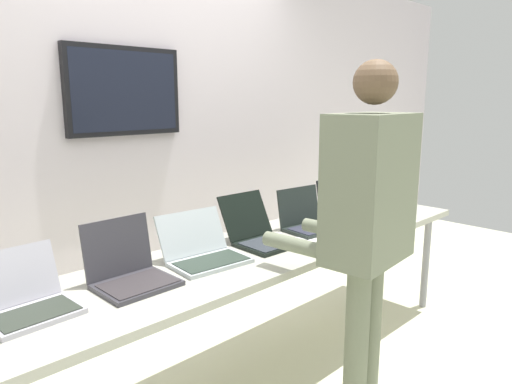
{
  "coord_description": "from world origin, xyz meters",
  "views": [
    {
      "loc": [
        -1.79,
        -1.71,
        1.55
      ],
      "look_at": [
        0.04,
        0.15,
        1.02
      ],
      "focal_mm": 32.69,
      "sensor_mm": 36.0,
      "label": 1
    }
  ],
  "objects_px": {
    "laptop_station_2": "(203,251)",
    "laptop_station_3": "(260,233)",
    "laptop_station_0": "(28,299)",
    "laptop_station_1": "(129,270)",
    "person": "(367,215)",
    "workbench": "(270,253)",
    "equipment_box": "(370,184)",
    "laptop_station_5": "(345,209)",
    "laptop_station_4": "(308,220)"
  },
  "relations": [
    {
      "from": "laptop_station_5",
      "to": "person",
      "type": "xyz_separation_m",
      "value": [
        -0.82,
        -0.68,
        0.22
      ]
    },
    {
      "from": "laptop_station_3",
      "to": "person",
      "type": "xyz_separation_m",
      "value": [
        -0.0,
        -0.68,
        0.23
      ]
    },
    {
      "from": "person",
      "to": "laptop_station_2",
      "type": "bearing_deg",
      "value": 121.72
    },
    {
      "from": "laptop_station_5",
      "to": "equipment_box",
      "type": "bearing_deg",
      "value": 12.58
    },
    {
      "from": "laptop_station_2",
      "to": "laptop_station_5",
      "type": "relative_size",
      "value": 1.02
    },
    {
      "from": "workbench",
      "to": "equipment_box",
      "type": "distance_m",
      "value": 1.28
    },
    {
      "from": "laptop_station_2",
      "to": "person",
      "type": "distance_m",
      "value": 0.81
    },
    {
      "from": "laptop_station_2",
      "to": "laptop_station_4",
      "type": "bearing_deg",
      "value": 0.35
    },
    {
      "from": "equipment_box",
      "to": "laptop_station_0",
      "type": "relative_size",
      "value": 1.29
    },
    {
      "from": "laptop_station_5",
      "to": "person",
      "type": "relative_size",
      "value": 0.23
    },
    {
      "from": "workbench",
      "to": "laptop_station_0",
      "type": "height_order",
      "value": "laptop_station_0"
    },
    {
      "from": "equipment_box",
      "to": "workbench",
      "type": "bearing_deg",
      "value": -172.84
    },
    {
      "from": "laptop_station_2",
      "to": "laptop_station_1",
      "type": "bearing_deg",
      "value": -179.79
    },
    {
      "from": "laptop_station_5",
      "to": "laptop_station_0",
      "type": "bearing_deg",
      "value": -180.0
    },
    {
      "from": "workbench",
      "to": "laptop_station_2",
      "type": "height_order",
      "value": "laptop_station_2"
    },
    {
      "from": "laptop_station_1",
      "to": "laptop_station_0",
      "type": "bearing_deg",
      "value": 178.3
    },
    {
      "from": "equipment_box",
      "to": "laptop_station_4",
      "type": "xyz_separation_m",
      "value": [
        -0.87,
        -0.11,
        -0.1
      ]
    },
    {
      "from": "workbench",
      "to": "laptop_station_1",
      "type": "height_order",
      "value": "laptop_station_1"
    },
    {
      "from": "laptop_station_0",
      "to": "person",
      "type": "height_order",
      "value": "person"
    },
    {
      "from": "laptop_station_3",
      "to": "laptop_station_0",
      "type": "bearing_deg",
      "value": -179.74
    },
    {
      "from": "laptop_station_3",
      "to": "person",
      "type": "bearing_deg",
      "value": -90.16
    },
    {
      "from": "equipment_box",
      "to": "laptop_station_5",
      "type": "height_order",
      "value": "equipment_box"
    },
    {
      "from": "equipment_box",
      "to": "laptop_station_2",
      "type": "height_order",
      "value": "equipment_box"
    },
    {
      "from": "laptop_station_2",
      "to": "laptop_station_4",
      "type": "height_order",
      "value": "laptop_station_4"
    },
    {
      "from": "workbench",
      "to": "equipment_box",
      "type": "xyz_separation_m",
      "value": [
        1.26,
        0.16,
        0.2
      ]
    },
    {
      "from": "laptop_station_0",
      "to": "equipment_box",
      "type": "bearing_deg",
      "value": 2.37
    },
    {
      "from": "laptop_station_2",
      "to": "laptop_station_3",
      "type": "distance_m",
      "value": 0.41
    },
    {
      "from": "equipment_box",
      "to": "laptop_station_2",
      "type": "bearing_deg",
      "value": -176.11
    },
    {
      "from": "equipment_box",
      "to": "laptop_station_3",
      "type": "height_order",
      "value": "equipment_box"
    },
    {
      "from": "workbench",
      "to": "laptop_station_1",
      "type": "bearing_deg",
      "value": 177.2
    },
    {
      "from": "laptop_station_1",
      "to": "person",
      "type": "relative_size",
      "value": 0.19
    },
    {
      "from": "workbench",
      "to": "laptop_station_0",
      "type": "distance_m",
      "value": 1.27
    },
    {
      "from": "laptop_station_1",
      "to": "laptop_station_2",
      "type": "bearing_deg",
      "value": 0.21
    },
    {
      "from": "equipment_box",
      "to": "laptop_station_5",
      "type": "relative_size",
      "value": 1.07
    },
    {
      "from": "workbench",
      "to": "laptop_station_2",
      "type": "relative_size",
      "value": 7.68
    },
    {
      "from": "workbench",
      "to": "laptop_station_3",
      "type": "bearing_deg",
      "value": 112.46
    },
    {
      "from": "laptop_station_0",
      "to": "laptop_station_1",
      "type": "height_order",
      "value": "laptop_station_1"
    },
    {
      "from": "laptop_station_3",
      "to": "person",
      "type": "height_order",
      "value": "person"
    },
    {
      "from": "laptop_station_2",
      "to": "laptop_station_0",
      "type": "bearing_deg",
      "value": 179.24
    },
    {
      "from": "laptop_station_1",
      "to": "equipment_box",
      "type": "bearing_deg",
      "value": 3.18
    },
    {
      "from": "equipment_box",
      "to": "laptop_station_3",
      "type": "relative_size",
      "value": 1.02
    },
    {
      "from": "laptop_station_0",
      "to": "laptop_station_2",
      "type": "xyz_separation_m",
      "value": [
        0.82,
        -0.01,
        -0.0
      ]
    },
    {
      "from": "equipment_box",
      "to": "person",
      "type": "xyz_separation_m",
      "value": [
        -1.28,
        -0.78,
        0.13
      ]
    },
    {
      "from": "laptop_station_1",
      "to": "person",
      "type": "xyz_separation_m",
      "value": [
        0.82,
        -0.66,
        0.22
      ]
    },
    {
      "from": "laptop_station_2",
      "to": "laptop_station_4",
      "type": "distance_m",
      "value": 0.82
    },
    {
      "from": "laptop_station_2",
      "to": "person",
      "type": "xyz_separation_m",
      "value": [
        0.41,
        -0.66,
        0.23
      ]
    },
    {
      "from": "laptop_station_0",
      "to": "laptop_station_1",
      "type": "xyz_separation_m",
      "value": [
        0.42,
        -0.01,
        0.01
      ]
    },
    {
      "from": "laptop_station_0",
      "to": "laptop_station_3",
      "type": "relative_size",
      "value": 0.79
    },
    {
      "from": "equipment_box",
      "to": "laptop_station_4",
      "type": "distance_m",
      "value": 0.88
    },
    {
      "from": "laptop_station_1",
      "to": "laptop_station_3",
      "type": "relative_size",
      "value": 0.81
    }
  ]
}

